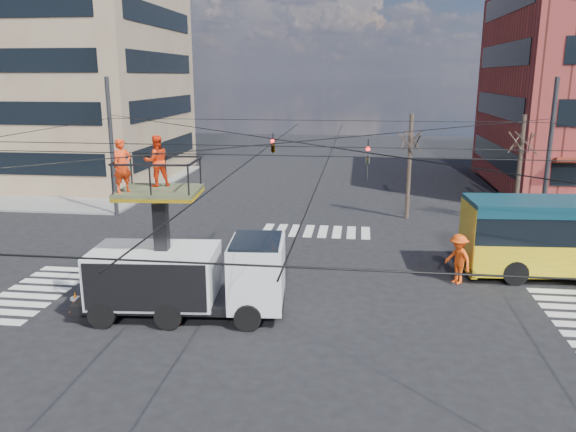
{
  "coord_description": "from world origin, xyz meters",
  "views": [
    {
      "loc": [
        2.2,
        -18.7,
        8.06
      ],
      "look_at": [
        -0.55,
        2.66,
        2.66
      ],
      "focal_mm": 35.0,
      "sensor_mm": 36.0,
      "label": 1
    }
  ],
  "objects_px": {
    "traffic_cone": "(76,301)",
    "flagger": "(458,259)",
    "utility_truck": "(186,259)",
    "worker_ground": "(174,301)"
  },
  "relations": [
    {
      "from": "traffic_cone",
      "to": "flagger",
      "type": "relative_size",
      "value": 0.36
    },
    {
      "from": "utility_truck",
      "to": "flagger",
      "type": "bearing_deg",
      "value": 19.16
    },
    {
      "from": "traffic_cone",
      "to": "flagger",
      "type": "bearing_deg",
      "value": 18.37
    },
    {
      "from": "worker_ground",
      "to": "flagger",
      "type": "xyz_separation_m",
      "value": [
        9.95,
        5.11,
        0.2
      ]
    },
    {
      "from": "utility_truck",
      "to": "worker_ground",
      "type": "bearing_deg",
      "value": -111.37
    },
    {
      "from": "traffic_cone",
      "to": "worker_ground",
      "type": "relative_size",
      "value": 0.46
    },
    {
      "from": "utility_truck",
      "to": "flagger",
      "type": "relative_size",
      "value": 3.56
    },
    {
      "from": "traffic_cone",
      "to": "worker_ground",
      "type": "distance_m",
      "value": 3.85
    },
    {
      "from": "worker_ground",
      "to": "traffic_cone",
      "type": "bearing_deg",
      "value": 63.16
    },
    {
      "from": "utility_truck",
      "to": "flagger",
      "type": "xyz_separation_m",
      "value": [
        9.72,
        4.33,
        -1.03
      ]
    }
  ]
}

